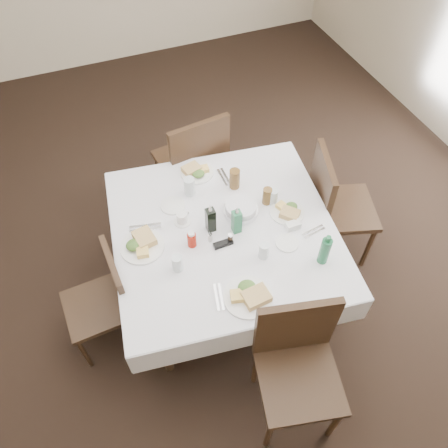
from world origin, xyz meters
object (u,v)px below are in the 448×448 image
at_px(water_s, 264,251).
at_px(bread_basket, 241,209).
at_px(chair_west, 106,296).
at_px(water_e, 273,197).
at_px(water_n, 190,186).
at_px(coffee_mug, 182,218).
at_px(chair_east, 333,202).
at_px(oil_cruet_dark, 211,219).
at_px(ketchup_bottle, 192,239).
at_px(dining_table, 224,236).
at_px(chair_north, 194,160).
at_px(chair_south, 297,359).
at_px(water_w, 177,263).
at_px(oil_cruet_green, 237,221).
at_px(green_bottle, 325,251).

xyz_separation_m(water_s, bread_basket, (0.01, 0.38, -0.02)).
height_order(chair_west, water_s, water_s).
distance_m(water_s, water_e, 0.46).
xyz_separation_m(chair_west, water_n, (0.74, 0.42, 0.34)).
relative_size(water_s, coffee_mug, 0.97).
bearing_deg(chair_east, oil_cruet_dark, -177.22).
bearing_deg(ketchup_bottle, water_n, 72.79).
xyz_separation_m(chair_east, bread_basket, (-0.75, 0.01, 0.23)).
bearing_deg(dining_table, chair_north, 84.18).
bearing_deg(dining_table, water_e, 13.36).
relative_size(water_s, bread_basket, 0.49).
height_order(chair_south, ketchup_bottle, chair_south).
distance_m(chair_north, chair_south, 1.77).
height_order(chair_west, water_e, water_e).
xyz_separation_m(water_n, bread_basket, (0.26, -0.29, -0.03)).
bearing_deg(oil_cruet_dark, coffee_mug, 140.45).
height_order(dining_table, chair_south, chair_south).
xyz_separation_m(water_w, oil_cruet_dark, (0.29, 0.22, 0.04)).
bearing_deg(water_n, bread_basket, -48.53).
relative_size(chair_east, chair_west, 1.16).
distance_m(oil_cruet_green, coffee_mug, 0.37).
relative_size(chair_south, water_n, 7.10).
distance_m(water_n, green_bottle, 1.02).
xyz_separation_m(oil_cruet_green, coffee_mug, (-0.30, 0.20, -0.06)).
bearing_deg(oil_cruet_green, water_e, 22.39).
xyz_separation_m(dining_table, oil_cruet_green, (0.07, -0.04, 0.17)).
xyz_separation_m(dining_table, coffee_mug, (-0.23, 0.16, 0.11)).
bearing_deg(water_s, green_bottle, -26.99).
xyz_separation_m(chair_east, water_n, (-1.01, 0.30, 0.26)).
bearing_deg(oil_cruet_dark, water_e, 7.46).
bearing_deg(bread_basket, water_e, 1.08).
relative_size(chair_west, coffee_mug, 7.23).
bearing_deg(bread_basket, oil_cruet_green, -123.60).
bearing_deg(green_bottle, dining_table, 135.94).
xyz_separation_m(water_s, green_bottle, (0.32, -0.16, 0.05)).
relative_size(chair_west, bread_basket, 3.67).
height_order(dining_table, green_bottle, green_bottle).
height_order(dining_table, water_e, water_e).
bearing_deg(chair_north, chair_south, -89.80).
distance_m(water_w, green_bottle, 0.89).
distance_m(coffee_mug, green_bottle, 0.93).
relative_size(chair_east, bread_basket, 4.27).
relative_size(chair_north, ketchup_bottle, 8.37).
relative_size(oil_cruet_green, green_bottle, 0.95).
distance_m(oil_cruet_dark, oil_cruet_green, 0.17).
distance_m(water_n, bread_basket, 0.39).
bearing_deg(water_w, ketchup_bottle, 45.17).
distance_m(water_e, bread_basket, 0.24).
bearing_deg(oil_cruet_green, green_bottle, -46.03).
distance_m(ketchup_bottle, green_bottle, 0.82).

